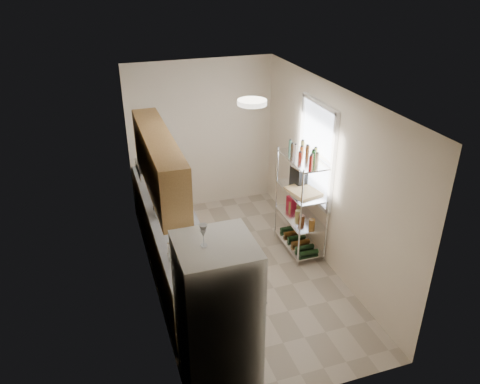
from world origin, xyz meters
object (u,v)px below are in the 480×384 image
(espresso_machine, at_px, (299,175))
(refrigerator, at_px, (218,319))
(cutting_board, at_px, (303,191))
(rice_cooker, at_px, (164,207))
(frying_pan_large, at_px, (163,207))

(espresso_machine, bearing_deg, refrigerator, -139.64)
(cutting_board, distance_m, espresso_machine, 0.30)
(rice_cooker, bearing_deg, espresso_machine, 2.08)
(rice_cooker, distance_m, cutting_board, 2.00)
(cutting_board, bearing_deg, espresso_machine, 81.34)
(refrigerator, relative_size, rice_cooker, 6.65)
(rice_cooker, xyz_separation_m, frying_pan_large, (0.01, 0.17, -0.08))
(rice_cooker, distance_m, frying_pan_large, 0.19)
(frying_pan_large, bearing_deg, espresso_machine, -6.17)
(frying_pan_large, xyz_separation_m, espresso_machine, (2.02, -0.09, 0.23))
(espresso_machine, bearing_deg, cutting_board, -108.37)
(rice_cooker, xyz_separation_m, cutting_board, (1.99, -0.19, 0.02))
(refrigerator, bearing_deg, frying_pan_large, 92.82)
(cutting_board, bearing_deg, refrigerator, -132.83)
(refrigerator, bearing_deg, cutting_board, 47.17)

